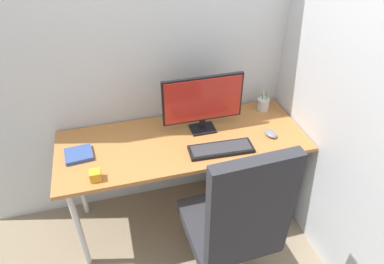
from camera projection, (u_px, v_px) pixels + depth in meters
The scene contains 12 objects.
ground_plane at pixel (184, 214), 2.77m from camera, with size 8.00×8.00×0.00m, color gray.
wall_back at pixel (168, 28), 2.20m from camera, with size 2.91×0.04×2.80m, color silver.
wall_side_right at pixel (334, 46), 1.97m from camera, with size 0.04×1.89×2.80m, color silver.
desk at pixel (183, 148), 2.36m from camera, with size 1.65×0.64×0.76m.
office_chair at pixel (236, 222), 1.94m from camera, with size 0.63×0.65×1.19m.
filing_cabinet at pixel (252, 178), 2.66m from camera, with size 0.46×0.48×0.62m.
monitor at pixel (203, 101), 2.28m from camera, with size 0.55×0.13×0.40m.
keyboard at pixel (221, 149), 2.22m from camera, with size 0.42×0.16×0.03m.
mouse at pixel (271, 134), 2.34m from camera, with size 0.07×0.10×0.03m, color slate.
pen_holder at pixel (263, 104), 2.59m from camera, with size 0.09×0.09×0.18m.
notebook at pixel (79, 154), 2.17m from camera, with size 0.17×0.15×0.03m, color #334C8C.
desk_clamp_accessory at pixel (95, 175), 1.99m from camera, with size 0.06×0.06×0.06m, color orange.
Camera 1 is at (-0.41, -1.78, 2.18)m, focal length 32.35 mm.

